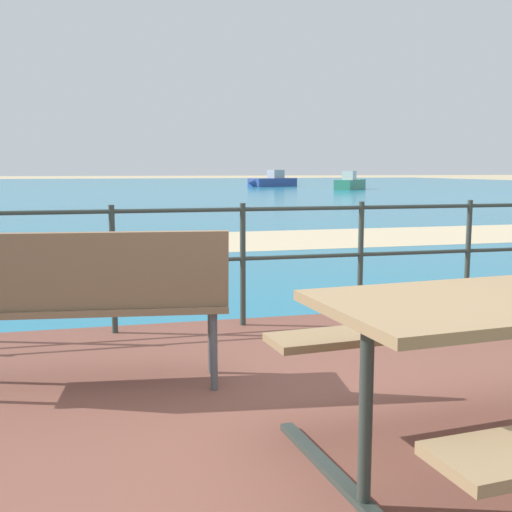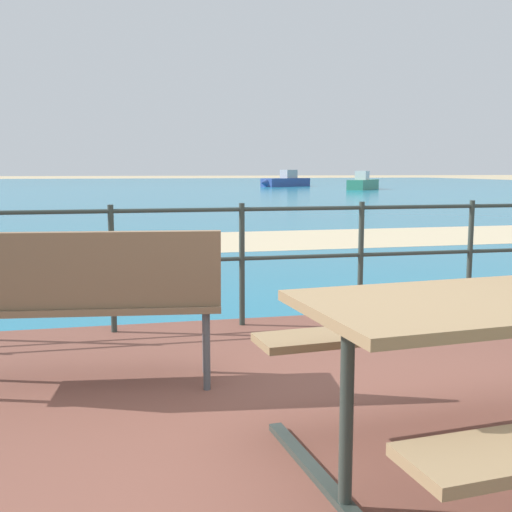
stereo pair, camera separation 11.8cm
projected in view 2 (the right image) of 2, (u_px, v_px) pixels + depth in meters
The scene contains 8 objects.
ground_plane at pixel (355, 475), 2.65m from camera, with size 240.00×240.00×0.00m, color tan.
patio_paving at pixel (355, 468), 2.64m from camera, with size 6.40×5.20×0.06m, color brown.
sea_water at pixel (129, 189), 41.30m from camera, with size 90.00×90.00×0.01m, color teal.
beach_strip at pixel (172, 243), 10.93m from camera, with size 54.00×3.07×0.01m, color beige.
park_bench at pixel (80, 293), 3.42m from camera, with size 1.57×0.60×0.89m.
railing_fence at pixel (242, 250), 4.87m from camera, with size 5.94×0.04×0.96m.
boat_near at pixel (364, 183), 39.40m from camera, with size 3.25×3.87×1.16m.
boat_mid at pixel (285, 181), 45.96m from camera, with size 4.37×3.12×1.21m.
Camera 2 is at (-0.96, -2.34, 1.28)m, focal length 44.13 mm.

